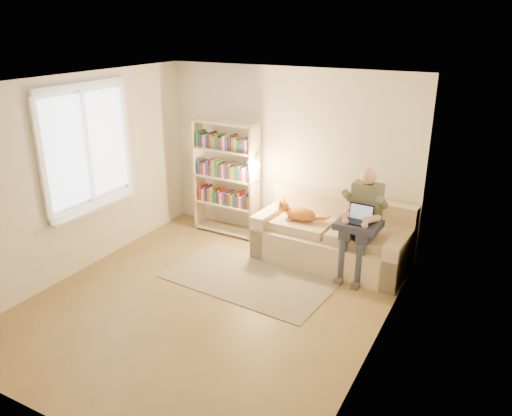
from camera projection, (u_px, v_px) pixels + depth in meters
The scene contains 14 objects.
floor at pixel (209, 301), 6.08m from camera, with size 4.50×4.50×0.00m, color olive.
ceiling at pixel (201, 83), 5.16m from camera, with size 4.00×4.50×0.02m, color white.
wall_left at pixel (77, 176), 6.50m from camera, with size 0.02×4.50×2.60m, color silver.
wall_right at pixel (381, 235), 4.74m from camera, with size 0.02×4.50×2.60m, color silver.
wall_back at pixel (288, 156), 7.48m from camera, with size 4.00×0.02×2.60m, color silver.
wall_front at pixel (40, 291), 3.76m from camera, with size 4.00×0.02×2.60m, color silver.
window at pixel (91, 168), 6.61m from camera, with size 0.12×1.52×1.69m.
sofa at pixel (333, 240), 6.99m from camera, with size 2.14×1.04×0.89m.
person at pixel (362, 217), 6.47m from camera, with size 0.41×0.64×1.44m.
cat at pixel (297, 213), 7.00m from camera, with size 0.68×0.26×0.25m.
blanket at pixel (357, 225), 6.40m from camera, with size 0.55×0.45×0.09m, color #252940.
laptop at pixel (358, 217), 6.37m from camera, with size 0.33×0.27×0.28m.
bookshelf at pixel (226, 173), 7.68m from camera, with size 1.19×0.37×1.81m.
rug at pixel (250, 278), 6.62m from camera, with size 2.17×1.28×0.01m, color gray.
Camera 1 is at (2.99, -4.39, 3.22)m, focal length 35.00 mm.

